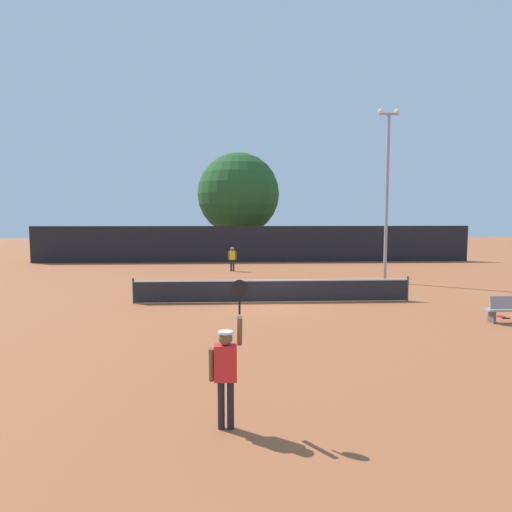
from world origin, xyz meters
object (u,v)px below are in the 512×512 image
object	(u,v)px
player_serving	(226,364)
tennis_ball	(327,300)
player_receiving	(232,257)
spare_racket	(501,316)
parked_car_mid	(359,247)
large_tree	(238,194)
light_pole	(387,186)
parked_car_near	(164,248)

from	to	relation	value
player_serving	tennis_ball	bearing A→B (deg)	69.78
player_receiving	spare_racket	world-z (taller)	player_receiving
parked_car_mid	large_tree	bearing A→B (deg)	-177.47
large_tree	parked_car_mid	distance (m)	12.70
tennis_ball	spare_racket	bearing A→B (deg)	-30.57
tennis_ball	light_pole	distance (m)	8.62
player_serving	light_pole	bearing A→B (deg)	62.81
spare_racket	parked_car_near	size ratio (longest dim) A/B	0.12
tennis_ball	large_tree	distance (m)	23.75
spare_racket	tennis_ball	bearing A→B (deg)	149.43
player_serving	large_tree	world-z (taller)	large_tree
large_tree	player_serving	bearing A→B (deg)	-91.01
spare_racket	large_tree	bearing A→B (deg)	109.47
light_pole	parked_car_mid	world-z (taller)	light_pole
player_receiving	spare_racket	xyz separation A→B (m)	(9.79, -14.12, -0.94)
spare_racket	parked_car_near	distance (m)	30.86
player_serving	player_receiving	bearing A→B (deg)	89.89
tennis_ball	light_pole	xyz separation A→B (m)	(4.35, 5.27, 5.26)
player_serving	parked_car_mid	bearing A→B (deg)	70.51
tennis_ball	parked_car_mid	world-z (taller)	parked_car_mid
player_serving	parked_car_mid	distance (m)	36.76
spare_racket	parked_car_mid	distance (m)	26.81
player_serving	parked_car_mid	xyz separation A→B (m)	(12.26, 34.66, -0.35)
player_serving	light_pole	size ratio (longest dim) A/B	0.27
player_serving	player_receiving	distance (m)	22.09
light_pole	large_tree	xyz separation A→B (m)	(-7.92, 17.50, 0.48)
parked_car_near	parked_car_mid	size ratio (longest dim) A/B	1.01
parked_car_mid	parked_car_near	bearing A→B (deg)	-178.93
player_receiving	light_pole	world-z (taller)	light_pole
spare_racket	player_serving	bearing A→B (deg)	-140.98
tennis_ball	parked_car_near	bearing A→B (deg)	114.70
player_receiving	tennis_ball	bearing A→B (deg)	110.96
tennis_ball	spare_racket	world-z (taller)	tennis_ball
player_receiving	large_tree	bearing A→B (deg)	-92.67
player_serving	light_pole	distance (m)	19.11
player_serving	parked_car_near	world-z (taller)	player_serving
parked_car_mid	player_serving	bearing A→B (deg)	-109.74
parked_car_near	parked_car_mid	xyz separation A→B (m)	(18.63, 0.43, 0.00)
player_serving	light_pole	xyz separation A→B (m)	(8.52, 16.59, 4.16)
parked_car_mid	player_receiving	bearing A→B (deg)	-134.46
tennis_ball	light_pole	world-z (taller)	light_pole
player_receiving	tennis_ball	size ratio (longest dim) A/B	23.27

